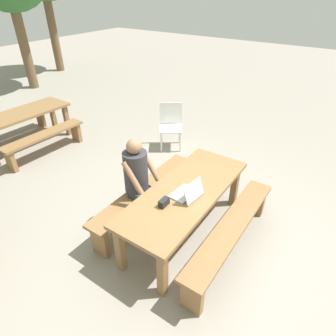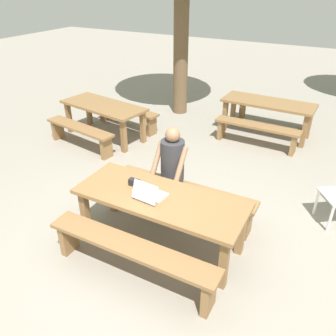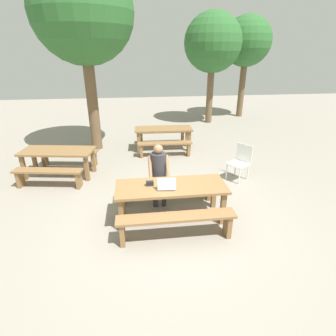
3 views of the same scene
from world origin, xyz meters
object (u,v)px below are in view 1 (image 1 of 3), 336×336
at_px(person_seated, 138,177).
at_px(plastic_chair, 171,124).
at_px(small_pouch, 164,202).
at_px(picnic_table_mid, 22,118).
at_px(laptop, 187,192).
at_px(picnic_table_front, 185,196).

height_order(person_seated, plastic_chair, person_seated).
relative_size(person_seated, plastic_chair, 1.47).
height_order(small_pouch, picnic_table_mid, small_pouch).
xyz_separation_m(laptop, plastic_chair, (2.07, 1.63, -0.30)).
bearing_deg(picnic_table_mid, small_pouch, -98.04).
xyz_separation_m(laptop, person_seated, (-0.08, 0.70, 0.00)).
bearing_deg(person_seated, picnic_table_mid, 82.05).
distance_m(laptop, picnic_table_mid, 4.10).
bearing_deg(picnic_table_mid, plastic_chair, -53.70).
relative_size(picnic_table_front, picnic_table_mid, 1.11).
bearing_deg(picnic_table_front, person_seated, 105.79).
bearing_deg(picnic_table_front, picnic_table_mid, 85.74).
distance_m(person_seated, picnic_table_mid, 3.41).
distance_m(picnic_table_front, small_pouch, 0.42).
bearing_deg(laptop, picnic_table_mid, -90.46).
bearing_deg(picnic_table_mid, picnic_table_front, -92.35).
height_order(picnic_table_front, person_seated, person_seated).
distance_m(picnic_table_front, plastic_chair, 2.51).
bearing_deg(small_pouch, plastic_chair, 32.29).
bearing_deg(person_seated, small_pouch, -111.31).
relative_size(picnic_table_front, small_pouch, 14.89).
xyz_separation_m(picnic_table_front, person_seated, (-0.17, 0.62, 0.16)).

